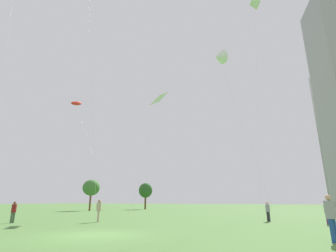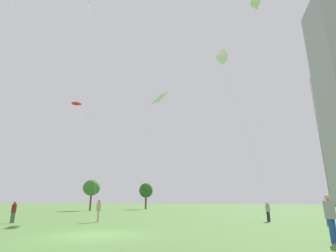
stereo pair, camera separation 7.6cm
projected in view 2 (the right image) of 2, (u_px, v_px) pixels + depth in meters
name	position (u px, v px, depth m)	size (l,w,h in m)	color
ground	(94.00, 235.00, 12.60)	(280.00, 280.00, 0.00)	#4C7538
person_standing_0	(14.00, 210.00, 19.79)	(0.35, 0.35, 1.58)	#3F593F
person_standing_1	(330.00, 214.00, 10.56)	(0.41, 0.41, 1.86)	#1E478C
person_standing_4	(327.00, 211.00, 18.43)	(0.34, 0.34, 1.54)	#593372
person_standing_5	(99.00, 209.00, 20.58)	(0.38, 0.38, 1.70)	tan
person_standing_6	(268.00, 210.00, 21.15)	(0.34, 0.34, 1.55)	#2D2D33
kite_flying_4	(219.00, 57.00, 24.18)	(4.13, 8.24, 15.39)	silver
kite_flying_5	(159.00, 99.00, 35.18)	(2.48, 9.81, 15.85)	silver
kite_flying_6	(255.00, 5.00, 37.96)	(2.80, 1.73, 30.01)	silver
kite_flying_7	(77.00, 104.00, 46.92)	(10.98, 3.67, 19.36)	silver
park_tree_0	(92.00, 188.00, 45.67)	(2.97, 2.97, 5.27)	brown
park_tree_1	(146.00, 190.00, 53.12)	(2.77, 2.77, 5.21)	brown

